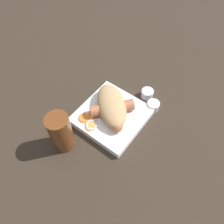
% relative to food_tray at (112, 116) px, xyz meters
% --- Properties ---
extents(ground_plane, '(3.00, 3.00, 0.00)m').
position_rel_food_tray_xyz_m(ground_plane, '(0.00, 0.00, -0.01)').
color(ground_plane, '#33281E').
extents(food_tray, '(0.20, 0.20, 0.02)m').
position_rel_food_tray_xyz_m(food_tray, '(0.00, 0.00, 0.00)').
color(food_tray, white).
rests_on(food_tray, ground_plane).
extents(bread_roll, '(0.18, 0.19, 0.05)m').
position_rel_food_tray_xyz_m(bread_roll, '(0.01, 0.01, 0.04)').
color(bread_roll, tan).
rests_on(bread_roll, food_tray).
extents(sausage, '(0.13, 0.14, 0.04)m').
position_rel_food_tray_xyz_m(sausage, '(0.01, 0.01, 0.03)').
color(sausage, '#B26642').
rests_on(sausage, food_tray).
extents(pickled_veggies, '(0.08, 0.08, 0.01)m').
position_rel_food_tray_xyz_m(pickled_veggies, '(-0.06, 0.04, 0.01)').
color(pickled_veggies, '#F99E4C').
rests_on(pickled_veggies, food_tray).
extents(condiment_cup_near, '(0.04, 0.04, 0.03)m').
position_rel_food_tray_xyz_m(condiment_cup_near, '(0.11, -0.09, 0.00)').
color(condiment_cup_near, white).
rests_on(condiment_cup_near, ground_plane).
extents(condiment_cup_far, '(0.04, 0.04, 0.03)m').
position_rel_food_tray_xyz_m(condiment_cup_far, '(0.14, -0.04, 0.00)').
color(condiment_cup_far, white).
rests_on(condiment_cup_far, ground_plane).
extents(drink_glass, '(0.06, 0.06, 0.13)m').
position_rel_food_tray_xyz_m(drink_glass, '(-0.16, 0.06, 0.05)').
color(drink_glass, brown).
rests_on(drink_glass, ground_plane).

